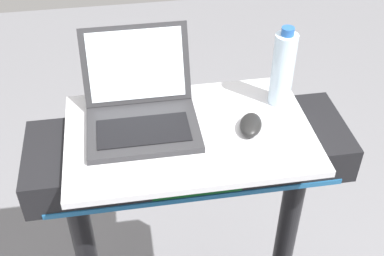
% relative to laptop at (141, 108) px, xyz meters
% --- Properties ---
extents(desk_board, '(0.67, 0.43, 0.02)m').
position_rel_laptop_xyz_m(desk_board, '(0.12, -0.06, -0.06)').
color(desk_board, silver).
rests_on(desk_board, treadmill_base).
extents(laptop, '(0.30, 0.31, 0.22)m').
position_rel_laptop_xyz_m(laptop, '(0.00, 0.00, 0.00)').
color(laptop, '#2D2D30').
rests_on(laptop, desk_board).
extents(computer_mouse, '(0.09, 0.11, 0.03)m').
position_rel_laptop_xyz_m(computer_mouse, '(0.29, -0.09, -0.03)').
color(computer_mouse, black).
rests_on(computer_mouse, desk_board).
extents(water_bottle, '(0.06, 0.06, 0.24)m').
position_rel_laptop_xyz_m(water_bottle, '(0.40, 0.03, 0.07)').
color(water_bottle, silver).
rests_on(water_bottle, desk_board).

